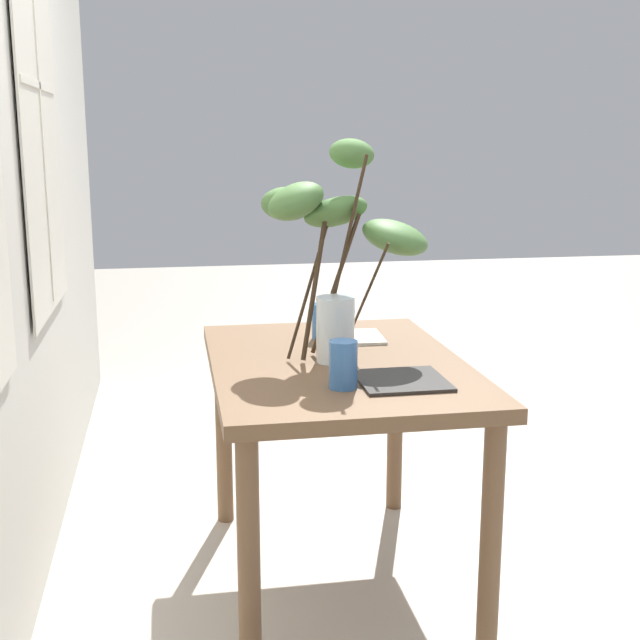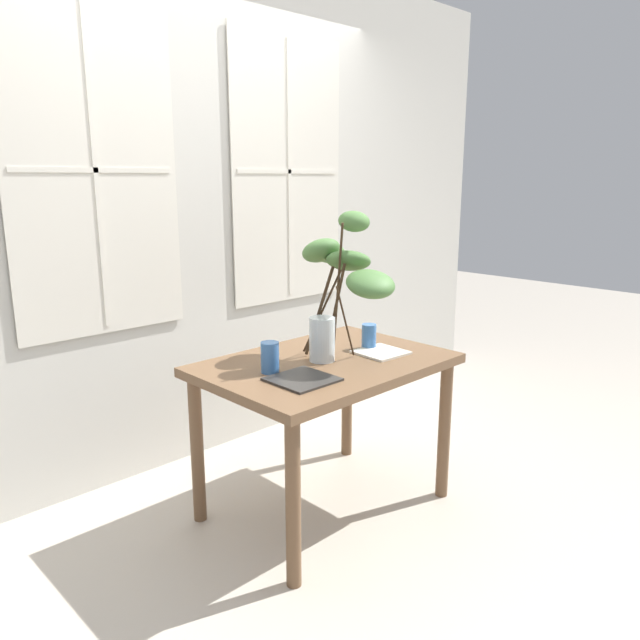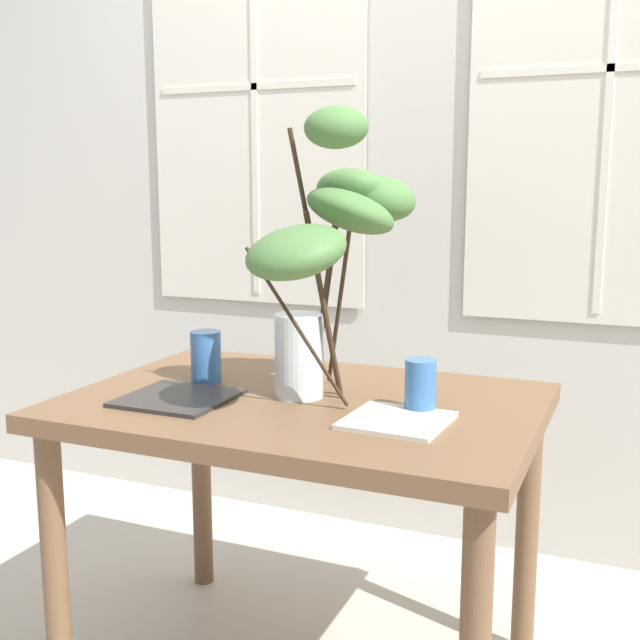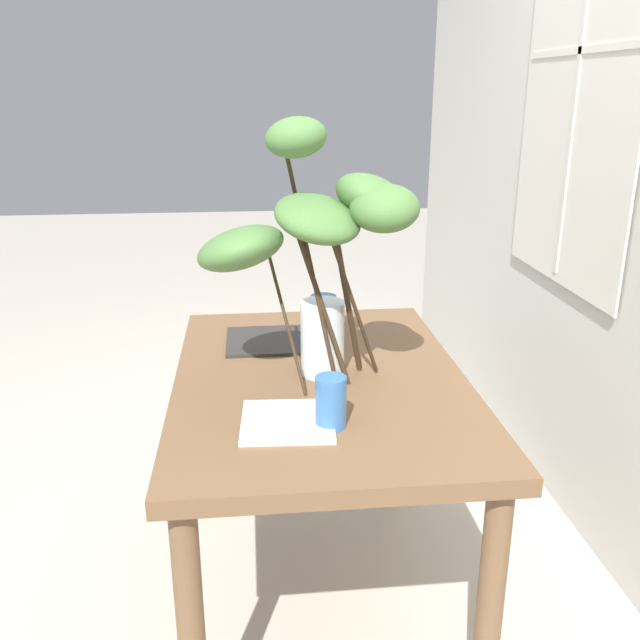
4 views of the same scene
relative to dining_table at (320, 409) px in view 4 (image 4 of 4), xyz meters
name	(u,v)px [view 4 (image 4 of 4)]	position (x,y,z in m)	size (l,w,h in m)	color
ground	(320,599)	(0.00, 0.00, -0.65)	(14.00, 14.00, 0.00)	#B7AD9E
dining_table	(320,409)	(0.00, 0.00, 0.00)	(1.12, 0.78, 0.75)	brown
vase_with_branches	(317,240)	(0.08, -0.02, 0.49)	(0.35, 0.60, 0.69)	silver
drinking_glass_blue_left	(323,317)	(-0.30, 0.04, 0.17)	(0.08, 0.08, 0.14)	#386BAD
drinking_glass_blue_right	(331,402)	(0.29, -0.01, 0.16)	(0.07, 0.07, 0.12)	#386BAD
plate_square_left	(267,341)	(-0.27, -0.13, 0.11)	(0.25, 0.25, 0.01)	#2D2B28
plate_square_right	(288,421)	(0.27, -0.10, 0.11)	(0.21, 0.21, 0.01)	silver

